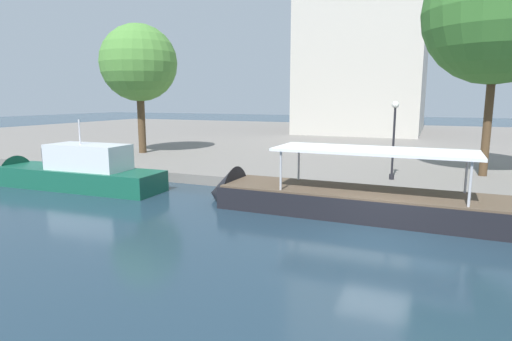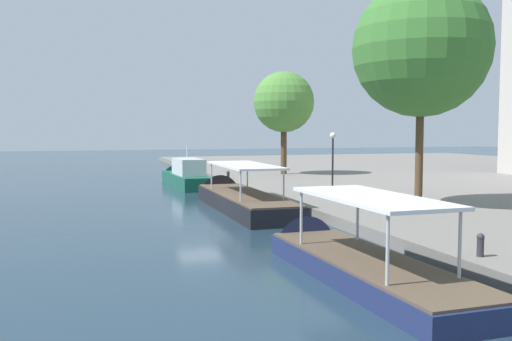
% 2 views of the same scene
% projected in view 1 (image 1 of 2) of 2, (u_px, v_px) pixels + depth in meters
% --- Properties ---
extents(ground_plane, '(220.00, 220.00, 0.00)m').
position_uv_depth(ground_plane, '(377.00, 239.00, 15.02)').
color(ground_plane, '#1E3342').
extents(dock_promenade, '(120.00, 55.00, 0.58)m').
position_uv_depth(dock_promenade, '(418.00, 143.00, 45.06)').
color(dock_promenade, slate).
rests_on(dock_promenade, ground_plane).
extents(motor_yacht_0, '(11.06, 2.95, 4.66)m').
position_uv_depth(motor_yacht_0, '(72.00, 174.00, 23.54)').
color(motor_yacht_0, '#14513D').
rests_on(motor_yacht_0, ground_plane).
extents(tour_boat_1, '(14.46, 3.22, 3.98)m').
position_uv_depth(tour_boat_1, '(345.00, 203.00, 18.32)').
color(tour_boat_1, black).
rests_on(tour_boat_1, ground_plane).
extents(mooring_bollard_1, '(0.30, 0.30, 0.73)m').
position_uv_depth(mooring_bollard_1, '(124.00, 162.00, 26.78)').
color(mooring_bollard_1, '#2D2D33').
rests_on(mooring_bollard_1, dock_promenade).
extents(lamp_post, '(0.38, 0.38, 4.26)m').
position_uv_depth(lamp_post, '(394.00, 133.00, 22.59)').
color(lamp_post, black).
rests_on(lamp_post, dock_promenade).
extents(tree_0, '(7.84, 7.84, 12.98)m').
position_uv_depth(tree_0, '(492.00, 8.00, 22.76)').
color(tree_0, '#4C3823').
rests_on(tree_0, dock_promenade).
extents(tree_1, '(6.06, 6.06, 10.23)m').
position_uv_depth(tree_1, '(138.00, 62.00, 33.42)').
color(tree_1, '#4C3823').
rests_on(tree_1, dock_promenade).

